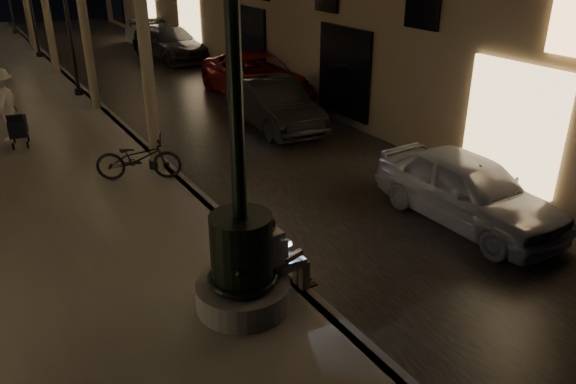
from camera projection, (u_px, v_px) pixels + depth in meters
ground at (96, 106)px, 19.07m from camera, size 120.00×120.00×0.00m
cobble_lane at (179, 94)px, 20.48m from camera, size 6.00×45.00×0.02m
curb_strip at (96, 103)px, 19.03m from camera, size 0.25×45.00×0.20m
fountain_lamppost at (241, 247)px, 7.97m from camera, size 1.40×1.40×5.21m
seated_man_laptop at (279, 253)px, 8.38m from camera, size 0.98×0.33×1.35m
lamp_curb_a at (142, 38)px, 12.14m from camera, size 0.36×0.36×4.81m
lamp_curb_b at (65, 4)px, 18.36m from camera, size 0.36×0.36×4.81m
stroller at (18, 127)px, 14.59m from camera, size 0.55×1.03×1.04m
car_front at (468, 189)px, 11.03m from camera, size 1.70×4.13×1.40m
car_second at (274, 104)px, 16.62m from camera, size 1.87×4.41×1.41m
car_third at (257, 77)px, 19.62m from camera, size 2.95×5.65×1.52m
car_rear at (170, 43)px, 26.01m from camera, size 2.52×5.32×1.50m
car_fifth at (149, 34)px, 28.83m from camera, size 1.61×4.25×1.38m
pedestrian_white at (3, 104)px, 14.89m from camera, size 1.20×1.44×1.94m
bicycle at (138, 158)px, 12.59m from camera, size 2.00×1.42×1.00m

